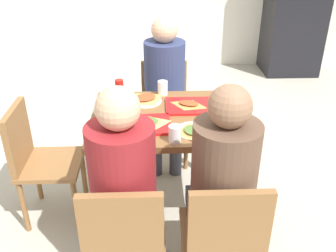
% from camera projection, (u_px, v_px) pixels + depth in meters
% --- Properties ---
extents(ground_plane, '(10.00, 10.00, 0.02)m').
position_uv_depth(ground_plane, '(168.00, 210.00, 2.78)').
color(ground_plane, '#B2AD9E').
extents(main_table, '(0.97, 0.78, 0.77)m').
position_uv_depth(main_table, '(168.00, 132.00, 2.47)').
color(main_table, brown).
rests_on(main_table, ground_plane).
extents(chair_near_left, '(0.40, 0.40, 0.83)m').
position_uv_depth(chair_near_left, '(125.00, 239.00, 1.86)').
color(chair_near_left, olive).
rests_on(chair_near_left, ground_plane).
extents(chair_near_right, '(0.40, 0.40, 0.83)m').
position_uv_depth(chair_near_right, '(223.00, 236.00, 1.87)').
color(chair_near_right, olive).
rests_on(chair_near_right, ground_plane).
extents(chair_far_side, '(0.40, 0.40, 0.83)m').
position_uv_depth(chair_far_side, '(164.00, 104.00, 3.22)').
color(chair_far_side, olive).
rests_on(chair_far_side, ground_plane).
extents(chair_left_end, '(0.40, 0.40, 0.83)m').
position_uv_depth(chair_left_end, '(37.00, 156.00, 2.51)').
color(chair_left_end, olive).
rests_on(chair_left_end, ground_plane).
extents(person_in_red, '(0.32, 0.42, 1.24)m').
position_uv_depth(person_in_red, '(124.00, 181.00, 1.86)').
color(person_in_red, '#383842').
rests_on(person_in_red, ground_plane).
extents(person_in_brown_jacket, '(0.32, 0.42, 1.24)m').
position_uv_depth(person_in_brown_jacket, '(222.00, 179.00, 1.88)').
color(person_in_brown_jacket, '#383842').
rests_on(person_in_brown_jacket, ground_plane).
extents(person_far_side, '(0.32, 0.42, 1.24)m').
position_uv_depth(person_far_side, '(165.00, 83.00, 2.98)').
color(person_far_side, '#383842').
rests_on(person_far_side, ground_plane).
extents(tray_red_near, '(0.37, 0.28, 0.02)m').
position_uv_depth(tray_red_near, '(141.00, 125.00, 2.28)').
color(tray_red_near, red).
rests_on(tray_red_near, main_table).
extents(tray_red_far, '(0.36, 0.26, 0.02)m').
position_uv_depth(tray_red_far, '(193.00, 106.00, 2.51)').
color(tray_red_far, red).
rests_on(tray_red_far, main_table).
extents(paper_plate_center, '(0.22, 0.22, 0.01)m').
position_uv_depth(paper_plate_center, '(145.00, 101.00, 2.59)').
color(paper_plate_center, white).
rests_on(paper_plate_center, main_table).
extents(paper_plate_near_edge, '(0.22, 0.22, 0.01)m').
position_uv_depth(paper_plate_near_edge, '(194.00, 131.00, 2.22)').
color(paper_plate_near_edge, white).
rests_on(paper_plate_near_edge, main_table).
extents(pizza_slice_a, '(0.27, 0.22, 0.02)m').
position_uv_depth(pizza_slice_a, '(145.00, 123.00, 2.27)').
color(pizza_slice_a, '#DBAD60').
rests_on(pizza_slice_a, tray_red_near).
extents(pizza_slice_b, '(0.22, 0.19, 0.02)m').
position_uv_depth(pizza_slice_b, '(189.00, 104.00, 2.50)').
color(pizza_slice_b, '#C68C47').
rests_on(pizza_slice_b, tray_red_far).
extents(pizza_slice_c, '(0.28, 0.26, 0.02)m').
position_uv_depth(pizza_slice_c, '(145.00, 98.00, 2.60)').
color(pizza_slice_c, tan).
rests_on(pizza_slice_c, paper_plate_center).
extents(pizza_slice_d, '(0.17, 0.19, 0.02)m').
position_uv_depth(pizza_slice_d, '(193.00, 131.00, 2.20)').
color(pizza_slice_d, '#C68C47').
rests_on(pizza_slice_d, paper_plate_near_edge).
extents(plastic_cup_a, '(0.07, 0.07, 0.10)m').
position_uv_depth(plastic_cup_a, '(163.00, 88.00, 2.67)').
color(plastic_cup_a, white).
rests_on(plastic_cup_a, main_table).
extents(plastic_cup_b, '(0.07, 0.07, 0.10)m').
position_uv_depth(plastic_cup_b, '(175.00, 134.00, 2.10)').
color(plastic_cup_b, white).
rests_on(plastic_cup_b, main_table).
extents(soda_can, '(0.07, 0.07, 0.12)m').
position_uv_depth(soda_can, '(233.00, 104.00, 2.41)').
color(soda_can, '#B7BCC6').
rests_on(soda_can, main_table).
extents(condiment_bottle, '(0.06, 0.06, 0.16)m').
position_uv_depth(condiment_bottle, '(120.00, 91.00, 2.55)').
color(condiment_bottle, red).
rests_on(condiment_bottle, main_table).
extents(foil_bundle, '(0.10, 0.10, 0.10)m').
position_uv_depth(foil_bundle, '(102.00, 111.00, 2.35)').
color(foil_bundle, silver).
rests_on(foil_bundle, main_table).
extents(drink_fridge, '(0.70, 0.60, 1.90)m').
position_uv_depth(drink_fridge, '(297.00, 1.00, 4.89)').
color(drink_fridge, black).
rests_on(drink_fridge, ground_plane).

